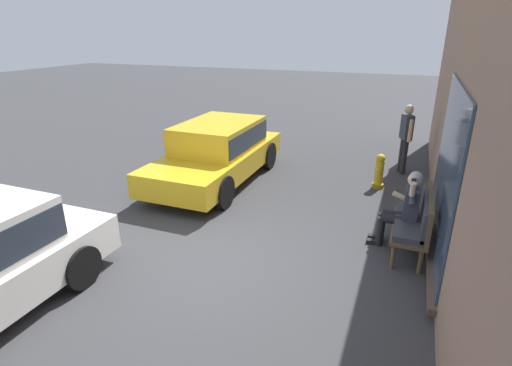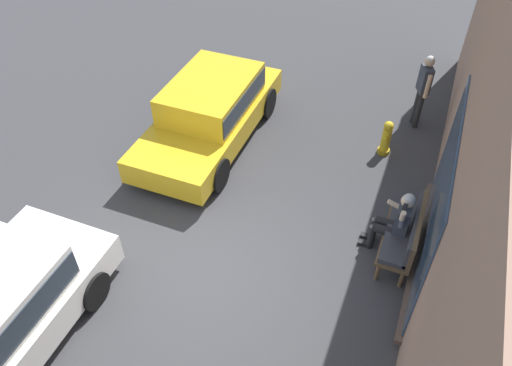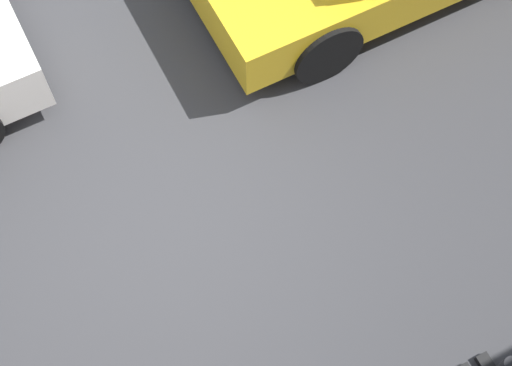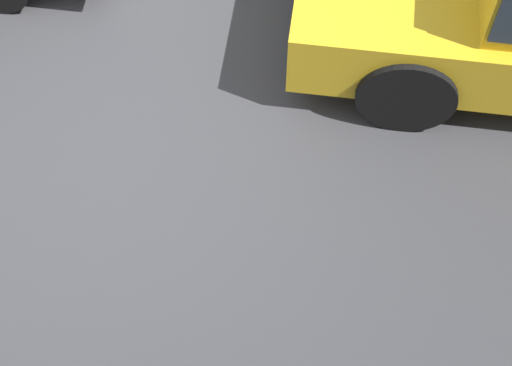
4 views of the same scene
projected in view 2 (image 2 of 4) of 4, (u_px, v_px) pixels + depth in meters
name	position (u px, v px, depth m)	size (l,w,h in m)	color
ground_plane	(208.00, 277.00, 8.34)	(60.00, 60.00, 0.00)	#38383A
building_facade	(459.00, 241.00, 5.78)	(18.00, 0.51, 4.83)	#93705B
bench	(407.00, 233.00, 8.28)	(1.45, 0.55, 1.01)	brown
person_on_phone	(396.00, 221.00, 8.31)	(0.73, 0.74, 1.35)	black
parked_car_near	(210.00, 109.00, 10.57)	(4.30, 1.85, 1.40)	gold
pedestrian_standing	(423.00, 86.00, 10.77)	(0.51, 0.32, 1.73)	#232326
fire_hydrant	(386.00, 138.00, 10.45)	(0.38, 0.26, 0.81)	olive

